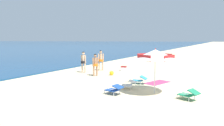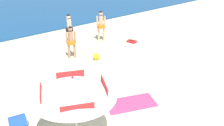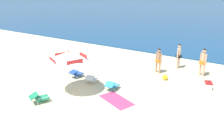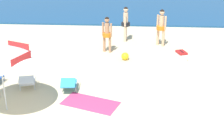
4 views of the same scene
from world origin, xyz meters
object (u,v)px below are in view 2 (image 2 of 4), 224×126
beach_umbrella_striped_main (73,87)px  lounge_chair_under_umbrella (18,121)px  cooler_box (132,44)px  person_standing_near_shore (101,24)px  beach_ball (96,57)px  person_standing_beside (71,40)px  person_wading_in (69,27)px  lounge_chair_beside_umbrella (98,94)px  lounge_chair_facing_sea (60,108)px  beach_towel (131,103)px

beach_umbrella_striped_main → lounge_chair_under_umbrella: size_ratio=3.03×
lounge_chair_under_umbrella → cooler_box: lounge_chair_under_umbrella is taller
person_standing_near_shore → beach_ball: bearing=-130.1°
person_standing_beside → person_wading_in: (0.80, 1.67, 0.05)m
lounge_chair_beside_umbrella → cooler_box: 5.26m
lounge_chair_beside_umbrella → lounge_chair_facing_sea: (-1.49, 0.07, 0.01)m
person_standing_near_shore → person_wading_in: 1.81m
lounge_chair_beside_umbrella → person_standing_beside: 4.07m
beach_ball → beach_towel: (-1.03, -3.82, -0.16)m
person_standing_near_shore → beach_ball: 2.71m
person_standing_near_shore → cooler_box: 2.17m
person_standing_near_shore → cooler_box: person_standing_near_shore is taller
person_standing_beside → cooler_box: bearing=-14.0°
person_standing_near_shore → person_standing_beside: bearing=-157.2°
lounge_chair_under_umbrella → beach_umbrella_striped_main: bearing=-55.1°
lounge_chair_under_umbrella → beach_ball: (4.72, 2.72, -0.12)m
beach_umbrella_striped_main → person_standing_near_shore: beach_umbrella_striped_main is taller
person_standing_near_shore → beach_ball: (-1.66, -1.97, -0.86)m
beach_umbrella_striped_main → lounge_chair_facing_sea: 2.25m
lounge_chair_facing_sea → cooler_box: bearing=27.5°
lounge_chair_facing_sea → cooler_box: lounge_chair_facing_sea is taller
lounge_chair_beside_umbrella → cooler_box: size_ratio=1.60×
beach_towel → person_standing_beside: bearing=87.7°
lounge_chair_under_umbrella → person_standing_beside: bearing=43.1°
lounge_chair_beside_umbrella → person_standing_beside: (1.03, 3.88, 0.68)m
beach_towel → person_standing_near_shore: bearing=65.1°
beach_umbrella_striped_main → beach_towel: (2.53, 0.57, -1.93)m
beach_umbrella_striped_main → person_standing_beside: 6.04m
person_standing_near_shore → beach_ball: size_ratio=5.43×
person_wading_in → lounge_chair_beside_umbrella: bearing=-108.2°
beach_umbrella_striped_main → beach_ball: beach_umbrella_striped_main is taller
beach_umbrella_striped_main → beach_towel: size_ratio=1.57×
lounge_chair_under_umbrella → beach_ball: size_ratio=2.86×
person_wading_in → beach_towel: bearing=-98.7°
person_standing_beside → beach_ball: bearing=-47.4°
person_standing_beside → cooler_box: 3.43m
lounge_chair_under_umbrella → lounge_chair_beside_umbrella: size_ratio=1.01×
beach_towel → person_wading_in: bearing=81.3°
beach_umbrella_striped_main → person_wading_in: (3.51, 6.98, -0.94)m
lounge_chair_facing_sea → cooler_box: 6.50m
beach_umbrella_striped_main → cooler_box: (5.96, 4.50, -1.74)m
beach_umbrella_striped_main → lounge_chair_under_umbrella: 2.63m
cooler_box → person_standing_near_shore: bearing=111.8°
cooler_box → person_standing_beside: bearing=166.0°
lounge_chair_beside_umbrella → cooler_box: lounge_chair_beside_umbrella is taller
lounge_chair_beside_umbrella → person_standing_beside: bearing=75.1°
lounge_chair_facing_sea → person_standing_beside: size_ratio=0.58×
beach_umbrella_striped_main → cooler_box: 7.67m
person_standing_near_shore → person_standing_beside: size_ratio=1.08×
cooler_box → beach_towel: cooler_box is taller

